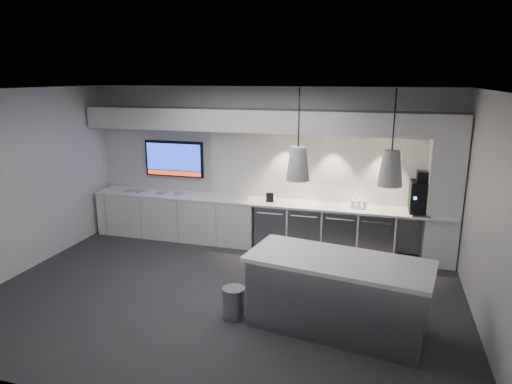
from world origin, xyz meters
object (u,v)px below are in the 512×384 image
(coffee_machine, at_px, (422,196))
(bin, at_px, (234,303))
(island, at_px, (337,294))
(wall_tv, at_px, (174,159))

(coffee_machine, bearing_deg, bin, -133.74)
(island, relative_size, coffee_machine, 3.35)
(wall_tv, distance_m, bin, 3.99)
(island, bearing_deg, bin, -166.77)
(bin, height_order, coffee_machine, coffee_machine)
(island, height_order, coffee_machine, coffee_machine)
(island, xyz_separation_m, coffee_machine, (1.12, 2.66, 0.71))
(wall_tv, distance_m, island, 4.77)
(wall_tv, bearing_deg, island, -38.67)
(island, distance_m, bin, 1.39)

